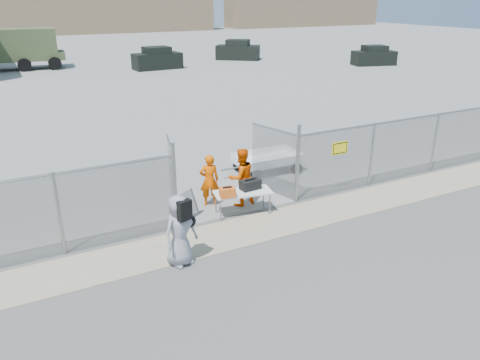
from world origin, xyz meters
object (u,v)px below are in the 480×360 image
visitor (180,230)px  utility_trailer (267,162)px  folding_table (243,203)px  security_worker_right (241,177)px  security_worker_left (209,180)px

visitor → utility_trailer: visitor is taller
folding_table → security_worker_right: (0.27, 0.63, 0.55)m
security_worker_left → security_worker_right: size_ratio=0.90×
security_worker_right → utility_trailer: security_worker_right is taller
folding_table → utility_trailer: size_ratio=0.54×
folding_table → visitor: bearing=-135.0°
security_worker_left → security_worker_right: security_worker_right is taller
security_worker_right → visitor: 3.77m
folding_table → security_worker_left: (-0.61, 1.04, 0.46)m
security_worker_left → utility_trailer: size_ratio=0.53×
security_worker_right → visitor: security_worker_right is taller
security_worker_right → utility_trailer: (2.21, 2.12, -0.54)m
folding_table → visitor: (-2.63, -1.78, 0.54)m
folding_table → security_worker_left: security_worker_left is taller
security_worker_right → visitor: size_ratio=1.01×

